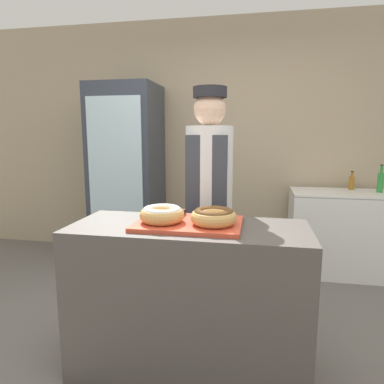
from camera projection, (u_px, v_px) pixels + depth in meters
The scene contains 13 objects.
ground_plane at pixel (189, 367), 2.11m from camera, with size 14.00×14.00×0.00m, color #66605B.
wall_back at pixel (225, 141), 3.95m from camera, with size 8.00×0.06×2.70m.
display_counter at pixel (189, 299), 2.04m from camera, with size 1.37×0.56×0.90m.
serving_tray at pixel (189, 224), 1.96m from camera, with size 0.60×0.42×0.02m.
donut_light_glaze at pixel (162, 214), 1.95m from camera, with size 0.26×0.26×0.09m.
donut_chocolate_glaze at pixel (214, 216), 1.89m from camera, with size 0.26×0.26×0.09m.
brownie_back_left at pixel (177, 213), 2.12m from camera, with size 0.10×0.10×0.03m.
brownie_back_right at pixel (210, 214), 2.08m from camera, with size 0.10×0.10×0.03m.
baker_person at pixel (209, 200), 2.52m from camera, with size 0.34×0.34×1.75m.
beverage_fridge at pixel (127, 174), 3.84m from camera, with size 0.71×0.66×1.96m.
chest_freezer at pixel (338, 232), 3.51m from camera, with size 0.96×0.58×0.85m.
bottle_green at pixel (380, 182), 3.40m from camera, with size 0.06×0.06×0.28m.
bottle_amber at pixel (352, 182), 3.57m from camera, with size 0.06×0.06×0.20m.
Camera 1 is at (0.38, -1.87, 1.42)m, focal length 32.00 mm.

